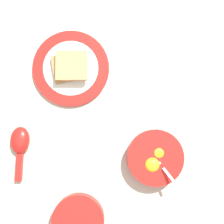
{
  "coord_description": "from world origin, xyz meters",
  "views": [
    {
      "loc": [
        -0.08,
        -0.06,
        0.87
      ],
      "look_at": [
        -0.06,
        -0.12,
        0.02
      ],
      "focal_mm": 50.0,
      "sensor_mm": 36.0,
      "label": 1
    }
  ],
  "objects": [
    {
      "name": "egg_bowl",
      "position": [
        -0.21,
        -0.06,
        0.02
      ],
      "size": [
        0.15,
        0.15,
        0.07
      ],
      "color": "red",
      "rests_on": "ground_plane"
    },
    {
      "name": "soup_spoon",
      "position": [
        0.13,
        0.07,
        0.02
      ],
      "size": [
        0.09,
        0.15,
        0.03
      ],
      "color": "red",
      "rests_on": "ground_plane"
    },
    {
      "name": "toast_plate",
      "position": [
        0.1,
        -0.18,
        0.01
      ],
      "size": [
        0.22,
        0.22,
        0.01
      ],
      "color": "red",
      "rests_on": "ground_plane"
    },
    {
      "name": "congee_bowl",
      "position": [
        -0.1,
        0.18,
        0.02
      ],
      "size": [
        0.14,
        0.14,
        0.04
      ],
      "color": "red",
      "rests_on": "ground_plane"
    },
    {
      "name": "ground_plane",
      "position": [
        0.0,
        0.0,
        0.0
      ],
      "size": [
        3.0,
        3.0,
        0.0
      ],
      "primitive_type": "plane",
      "color": "beige"
    },
    {
      "name": "toast_sandwich",
      "position": [
        0.1,
        -0.18,
        0.03
      ],
      "size": [
        0.12,
        0.12,
        0.03
      ],
      "color": "tan",
      "rests_on": "toast_plate"
    }
  ]
}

